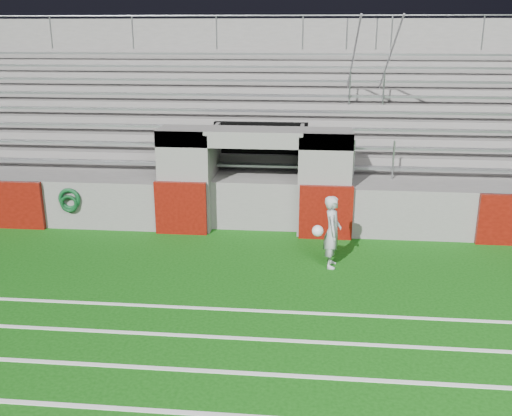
# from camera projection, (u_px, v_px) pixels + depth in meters

# --- Properties ---
(ground) EXTENTS (90.00, 90.00, 0.00)m
(ground) POSITION_uv_depth(u_px,v_px,m) (237.00, 286.00, 11.47)
(ground) COLOR #0F490C
(ground) RESTS_ON ground
(stadium_structure) EXTENTS (26.00, 8.48, 5.42)m
(stadium_structure) POSITION_uv_depth(u_px,v_px,m) (268.00, 140.00, 18.59)
(stadium_structure) COLOR slate
(stadium_structure) RESTS_ON ground
(goalkeeper_with_ball) EXTENTS (0.64, 0.69, 1.59)m
(goalkeeper_with_ball) POSITION_uv_depth(u_px,v_px,m) (332.00, 232.00, 12.21)
(goalkeeper_with_ball) COLOR #A8ABB2
(goalkeeper_with_ball) RESTS_ON ground
(hose_coil) EXTENTS (0.58, 0.15, 0.63)m
(hose_coil) POSITION_uv_depth(u_px,v_px,m) (69.00, 201.00, 14.45)
(hose_coil) COLOR #0D411D
(hose_coil) RESTS_ON ground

